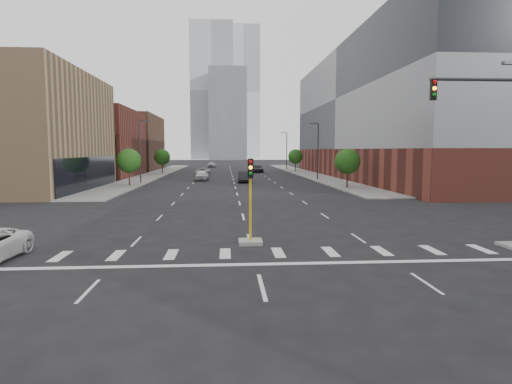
{
  "coord_description": "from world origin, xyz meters",
  "views": [
    {
      "loc": [
        -1.26,
        -12.66,
        4.82
      ],
      "look_at": [
        0.42,
        10.9,
        2.5
      ],
      "focal_mm": 30.0,
      "sensor_mm": 36.0,
      "label": 1
    }
  ],
  "objects": [
    {
      "name": "tower_mid",
      "position": [
        0.0,
        200.0,
        22.0
      ],
      "size": [
        18.0,
        18.0,
        44.0
      ],
      "primitive_type": "cube",
      "color": "slate",
      "rests_on": "ground"
    },
    {
      "name": "median_traffic_signal",
      "position": [
        0.0,
        8.97,
        0.97
      ],
      "size": [
        1.2,
        1.2,
        4.4
      ],
      "color": "#999993",
      "rests_on": "ground"
    },
    {
      "name": "car_far_left",
      "position": [
        -5.68,
        70.55,
        0.68
      ],
      "size": [
        3.02,
        5.19,
        1.36
      ],
      "primitive_type": "imported",
      "rotation": [
        0.0,
        0.0,
        -0.17
      ],
      "color": "silver",
      "rests_on": "ground"
    },
    {
      "name": "building_right_main",
      "position": [
        29.5,
        60.0,
        11.0
      ],
      "size": [
        24.0,
        70.0,
        22.0
      ],
      "color": "brown",
      "rests_on": "ground"
    },
    {
      "name": "tower_right",
      "position": [
        10.0,
        260.0,
        40.0
      ],
      "size": [
        20.0,
        20.0,
        80.0
      ],
      "primitive_type": "cube",
      "color": "#B2B7BC",
      "rests_on": "ground"
    },
    {
      "name": "streetlight_left",
      "position": [
        -13.41,
        50.0,
        5.01
      ],
      "size": [
        1.6,
        0.22,
        9.07
      ],
      "color": "#2D2D30",
      "rests_on": "ground"
    },
    {
      "name": "ground",
      "position": [
        0.0,
        0.0,
        0.0
      ],
      "size": [
        400.0,
        400.0,
        0.0
      ],
      "primitive_type": "plane",
      "color": "black",
      "rests_on": "ground"
    },
    {
      "name": "tree_left_far",
      "position": [
        -14.0,
        75.0,
        3.39
      ],
      "size": [
        3.2,
        3.2,
        4.85
      ],
      "color": "#382619",
      "rests_on": "ground"
    },
    {
      "name": "car_mid_right",
      "position": [
        1.5,
        51.07,
        0.82
      ],
      "size": [
        1.87,
        5.05,
        1.65
      ],
      "primitive_type": "imported",
      "rotation": [
        0.0,
        0.0,
        -0.03
      ],
      "color": "black",
      "rests_on": "ground"
    },
    {
      "name": "building_left_far_b",
      "position": [
        -27.5,
        92.0,
        6.5
      ],
      "size": [
        20.0,
        24.0,
        13.0
      ],
      "primitive_type": "cube",
      "color": "brown",
      "rests_on": "ground"
    },
    {
      "name": "streetlight_right_a",
      "position": [
        13.41,
        55.0,
        5.01
      ],
      "size": [
        1.6,
        0.22,
        9.07
      ],
      "color": "#2D2D30",
      "rests_on": "ground"
    },
    {
      "name": "building_left_far_a",
      "position": [
        -27.5,
        66.0,
        6.0
      ],
      "size": [
        20.0,
        22.0,
        12.0
      ],
      "primitive_type": "cube",
      "color": "brown",
      "rests_on": "ground"
    },
    {
      "name": "car_near_left",
      "position": [
        -5.01,
        55.58,
        0.83
      ],
      "size": [
        2.18,
        4.97,
        1.66
      ],
      "primitive_type": "imported",
      "rotation": [
        0.0,
        0.0,
        -0.05
      ],
      "color": "silver",
      "rests_on": "ground"
    },
    {
      "name": "streetlight_right_b",
      "position": [
        13.41,
        90.0,
        5.01
      ],
      "size": [
        1.6,
        0.22,
        9.07
      ],
      "color": "#2D2D30",
      "rests_on": "ground"
    },
    {
      "name": "sidewalk_right_far",
      "position": [
        15.0,
        74.0,
        0.07
      ],
      "size": [
        5.0,
        92.0,
        0.15
      ],
      "primitive_type": "cube",
      "color": "gray",
      "rests_on": "ground"
    },
    {
      "name": "tree_right_near",
      "position": [
        14.0,
        40.0,
        3.39
      ],
      "size": [
        3.2,
        3.2,
        4.85
      ],
      "color": "#382619",
      "rests_on": "ground"
    },
    {
      "name": "mast_arm_signal",
      "position": [
        12.61,
        7.5,
        5.65
      ],
      "size": [
        5.12,
        0.9,
        9.07
      ],
      "color": "#2D2D30",
      "rests_on": "ground"
    },
    {
      "name": "building_left_mid",
      "position": [
        -27.5,
        40.0,
        7.0
      ],
      "size": [
        20.0,
        24.0,
        14.0
      ],
      "primitive_type": "cube",
      "color": "#A5835D",
      "rests_on": "ground"
    },
    {
      "name": "tower_left",
      "position": [
        -8.0,
        220.0,
        35.0
      ],
      "size": [
        22.0,
        22.0,
        70.0
      ],
      "primitive_type": "cube",
      "color": "#B2B7BC",
      "rests_on": "ground"
    },
    {
      "name": "sidewalk_left_far",
      "position": [
        -15.0,
        74.0,
        0.07
      ],
      "size": [
        5.0,
        92.0,
        0.15
      ],
      "primitive_type": "cube",
      "color": "gray",
      "rests_on": "ground"
    },
    {
      "name": "tree_left_near",
      "position": [
        -14.0,
        45.0,
        3.39
      ],
      "size": [
        3.2,
        3.2,
        4.85
      ],
      "color": "#382619",
      "rests_on": "ground"
    },
    {
      "name": "tree_right_far",
      "position": [
        14.0,
        80.0,
        3.39
      ],
      "size": [
        3.2,
        3.2,
        4.85
      ],
      "color": "#382619",
      "rests_on": "ground"
    },
    {
      "name": "car_deep_right",
      "position": [
        5.58,
        78.89,
        0.81
      ],
      "size": [
        2.31,
        5.58,
        1.61
      ],
      "primitive_type": "imported",
      "rotation": [
        0.0,
        0.0,
        0.01
      ],
      "color": "black",
      "rests_on": "ground"
    },
    {
      "name": "car_distant",
      "position": [
        -5.06,
        106.5,
        0.81
      ],
      "size": [
        2.33,
        4.93,
        1.63
      ],
      "primitive_type": "imported",
      "rotation": [
        0.0,
        0.0,
        -0.09
      ],
      "color": "#A2A2A6",
      "rests_on": "ground"
    }
  ]
}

